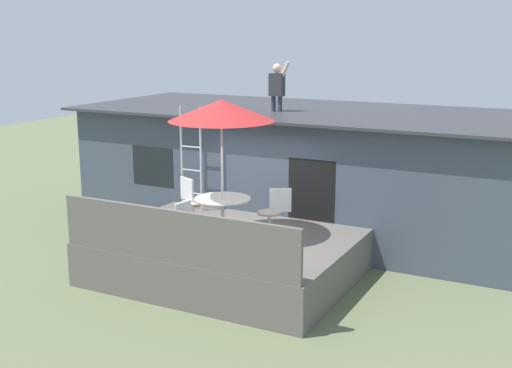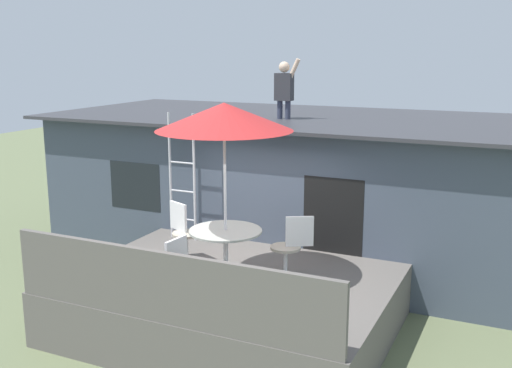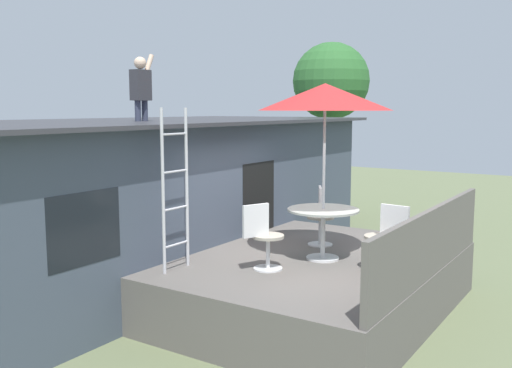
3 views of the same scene
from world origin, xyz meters
TOP-DOWN VIEW (x-y plane):
  - ground_plane at (0.00, 0.00)m, footprint 40.00×40.00m
  - house at (-0.00, 3.60)m, footprint 10.50×4.50m
  - deck at (0.00, 0.00)m, footprint 4.60×3.58m
  - deck_railing at (0.00, -1.74)m, footprint 4.50×0.08m
  - patio_table at (-0.01, -0.17)m, footprint 1.04×1.04m
  - patio_umbrella at (-0.01, -0.17)m, footprint 1.90×1.90m
  - step_ladder at (-1.60, 1.25)m, footprint 0.52×0.04m
  - person_figure at (-0.42, 2.99)m, footprint 0.47×0.20m
  - patio_chair_left at (-0.97, 0.24)m, footprint 0.59×0.44m
  - patio_chair_right at (0.80, 0.28)m, footprint 0.58×0.44m
  - patio_chair_near at (-0.12, -1.16)m, footprint 0.44×0.62m

SIDE VIEW (x-z plane):
  - ground_plane at x=0.00m, z-range 0.00..0.00m
  - deck at x=0.00m, z-range 0.00..0.80m
  - deck_railing at x=0.00m, z-range 0.80..1.70m
  - patio_chair_left at x=-0.97m, z-range 0.80..1.72m
  - patio_chair_right at x=0.80m, z-range 0.80..1.72m
  - patio_chair_near at x=-0.12m, z-range 0.80..1.72m
  - patio_table at x=-0.01m, z-range 1.01..1.76m
  - house at x=0.00m, z-range 0.01..2.78m
  - step_ladder at x=-1.60m, z-range 0.80..3.00m
  - patio_umbrella at x=-0.01m, z-range 1.88..4.42m
  - person_figure at x=-0.42m, z-range 2.83..3.94m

